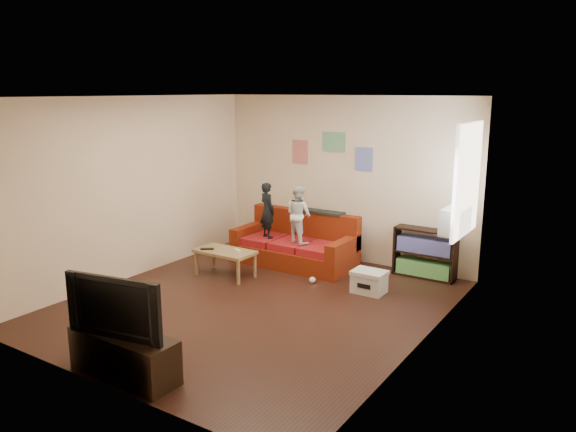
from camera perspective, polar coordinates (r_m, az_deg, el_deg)
The scene contains 17 objects.
room_shell at distance 7.17m, azimuth -3.47°, elevation 1.16°, with size 4.52×5.02×2.72m.
sofa at distance 9.16m, azimuth 0.84°, elevation -3.09°, with size 1.97×0.91×0.87m.
child_a at distance 9.12m, azimuth -2.11°, elevation 0.59°, with size 0.33×0.22×0.91m, color black.
child_b at distance 8.80m, azimuth 1.09°, elevation 0.17°, with size 0.45×0.35×0.92m, color silver.
coffee_table at distance 8.59m, azimuth -6.42°, elevation -3.85°, with size 0.90×0.50×0.41m.
remote at distance 8.63m, azimuth -8.22°, elevation -3.33°, with size 0.20×0.05×0.02m, color black.
game_controller at distance 8.48m, azimuth -5.17°, elevation -3.51°, with size 0.14×0.04×0.03m, color white.
bookshelf at distance 8.74m, azimuth 13.74°, elevation -3.93°, with size 0.94×0.28×0.75m.
window at distance 7.65m, azimuth 17.74°, elevation 3.50°, with size 0.04×1.08×1.48m, color white.
ac_unit at distance 7.78m, azimuth 16.61°, elevation -0.48°, with size 0.28×0.55×0.35m, color #B7B2A3.
artwork_left at distance 9.62m, azimuth 1.21°, elevation 6.54°, with size 0.30×0.01×0.40m, color #D87266.
artwork_center at distance 9.28m, azimuth 4.66°, elevation 7.51°, with size 0.42×0.01×0.32m, color #72B27F.
artwork_right at distance 9.06m, azimuth 7.71°, elevation 5.73°, with size 0.30×0.01×0.38m, color #727FCC.
file_box at distance 7.98m, azimuth 8.24°, elevation -6.61°, with size 0.46×0.35×0.32m.
tv_stand at distance 5.94m, azimuth -16.31°, elevation -13.38°, with size 1.20×0.40×0.45m, color black.
television at distance 5.73m, azimuth -16.64°, elevation -8.57°, with size 1.07×0.14×0.62m, color black.
tissue at distance 8.31m, azimuth 2.49°, elevation -6.52°, with size 0.10×0.10×0.10m, color silver.
Camera 1 is at (4.17, -5.66, 2.79)m, focal length 35.00 mm.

